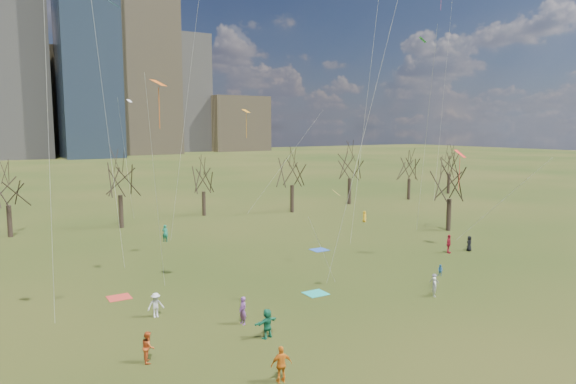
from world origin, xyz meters
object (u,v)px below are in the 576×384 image
blanket_teal (316,293)px  blanket_navy (319,250)px  blanket_crimson (119,297)px  person_4 (281,364)px  person_2 (148,347)px  person_1 (434,287)px

blanket_teal → blanket_navy: size_ratio=1.00×
blanket_crimson → blanket_teal: bearing=-27.4°
blanket_teal → blanket_crimson: 14.33m
blanket_navy → person_4: 27.16m
blanket_teal → blanket_crimson: (-12.72, 6.60, 0.00)m
person_4 → blanket_crimson: bearing=-66.0°
blanket_crimson → person_2: (-1.09, -11.28, 0.81)m
blanket_navy → person_1: size_ratio=1.11×
blanket_crimson → person_4: (3.81, -16.77, 0.89)m
blanket_navy → person_4: (-16.89, -21.25, 0.89)m
blanket_teal → person_2: size_ratio=0.97×
person_2 → blanket_navy: bearing=-41.5°
blanket_teal → blanket_crimson: size_ratio=1.00×
blanket_navy → blanket_crimson: same height
blanket_crimson → person_1: bearing=-30.3°
person_1 → person_2: person_2 is taller
blanket_navy → person_2: (-21.79, -15.76, 0.81)m
person_1 → person_2: bearing=123.4°
person_4 → person_2: bearing=-37.1°
blanket_navy → blanket_crimson: 21.18m
person_4 → blanket_navy: bearing=-117.3°
blanket_crimson → person_1: (19.82, -11.57, 0.70)m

